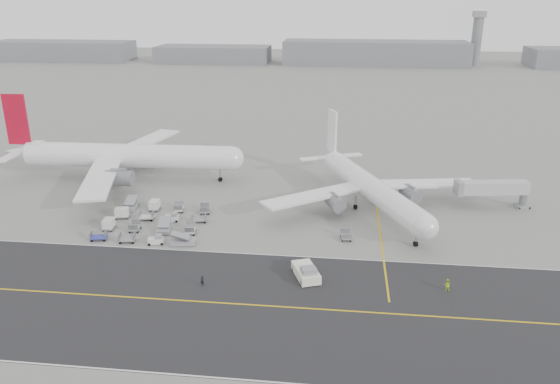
# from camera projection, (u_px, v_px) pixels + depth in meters

# --- Properties ---
(ground) EXTENTS (700.00, 700.00, 0.00)m
(ground) POSITION_uv_depth(u_px,v_px,m) (209.00, 246.00, 95.07)
(ground) COLOR gray
(ground) RESTS_ON ground
(taxiway) EXTENTS (220.00, 59.00, 0.03)m
(taxiway) POSITION_uv_depth(u_px,v_px,m) (213.00, 302.00, 77.76)
(taxiway) COLOR #29292B
(taxiway) RESTS_ON ground
(horizon_buildings) EXTENTS (520.00, 28.00, 28.00)m
(horizon_buildings) POSITION_uv_depth(u_px,v_px,m) (358.00, 64.00, 334.22)
(horizon_buildings) COLOR gray
(horizon_buildings) RESTS_ON ground
(control_tower) EXTENTS (7.00, 7.00, 31.25)m
(control_tower) POSITION_uv_depth(u_px,v_px,m) (477.00, 37.00, 325.64)
(control_tower) COLOR gray
(control_tower) RESTS_ON ground
(airliner_a) EXTENTS (57.41, 56.72, 19.79)m
(airliner_a) POSITION_uv_depth(u_px,v_px,m) (123.00, 156.00, 127.34)
(airliner_a) COLOR white
(airliner_a) RESTS_ON ground
(airliner_b) EXTENTS (43.48, 44.50, 16.26)m
(airliner_b) POSITION_uv_depth(u_px,v_px,m) (369.00, 186.00, 110.22)
(airliner_b) COLOR white
(airliner_b) RESTS_ON ground
(pushback_tug) EXTENTS (5.06, 8.26, 2.36)m
(pushback_tug) POSITION_uv_depth(u_px,v_px,m) (306.00, 272.00, 84.14)
(pushback_tug) COLOR white
(pushback_tug) RESTS_ON ground
(jet_bridge) EXTENTS (15.76, 5.27, 5.88)m
(jet_bridge) POSITION_uv_depth(u_px,v_px,m) (493.00, 189.00, 110.48)
(jet_bridge) COLOR gray
(jet_bridge) RESTS_ON ground
(gse_cluster) EXTENTS (26.79, 26.05, 2.18)m
(gse_cluster) POSITION_uv_depth(u_px,v_px,m) (155.00, 225.00, 103.44)
(gse_cluster) COLOR gray
(gse_cluster) RESTS_ON ground
(stray_dolly) EXTENTS (1.99, 2.87, 1.65)m
(stray_dolly) POSITION_uv_depth(u_px,v_px,m) (346.00, 239.00, 97.65)
(stray_dolly) COLOR silver
(stray_dolly) RESTS_ON ground
(ground_crew_a) EXTENTS (0.69, 0.53, 1.67)m
(ground_crew_a) POSITION_uv_depth(u_px,v_px,m) (202.00, 281.00, 81.91)
(ground_crew_a) COLOR black
(ground_crew_a) RESTS_ON ground
(ground_crew_b) EXTENTS (0.94, 0.74, 1.91)m
(ground_crew_b) POSITION_uv_depth(u_px,v_px,m) (447.00, 285.00, 80.58)
(ground_crew_b) COLOR #B9E11A
(ground_crew_b) RESTS_ON ground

